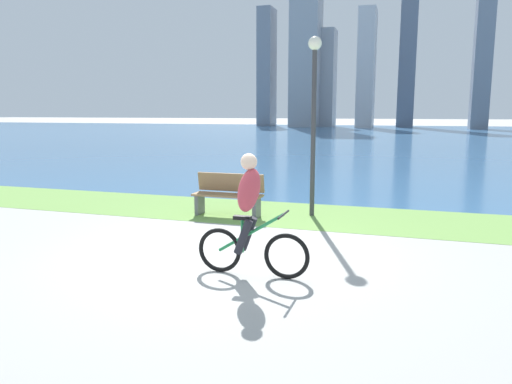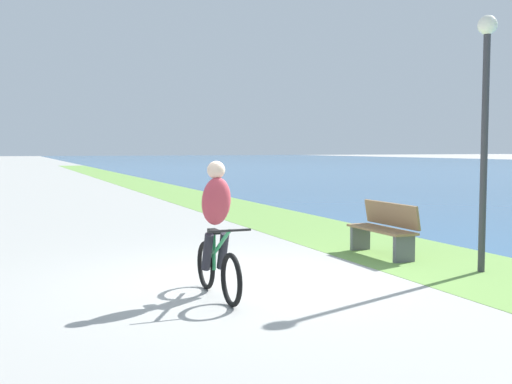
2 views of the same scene
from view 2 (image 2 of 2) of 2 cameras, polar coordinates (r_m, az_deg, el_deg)
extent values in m
plane|color=#9E9E99|center=(8.42, -0.55, -8.36)|extent=(300.00, 300.00, 0.00)
cube|color=#6B9947|center=(10.14, 17.56, -6.40)|extent=(120.00, 2.62, 0.01)
torus|color=black|center=(7.08, -2.32, -8.17)|extent=(0.62, 0.06, 0.62)
torus|color=black|center=(7.97, -4.68, -6.80)|extent=(0.62, 0.06, 0.62)
cylinder|color=#268C4C|center=(7.50, -3.64, -5.31)|extent=(0.93, 0.04, 0.60)
cylinder|color=#268C4C|center=(7.62, -3.93, -5.54)|extent=(0.04, 0.04, 0.46)
cube|color=black|center=(7.58, -3.94, -3.67)|extent=(0.24, 0.10, 0.05)
cylinder|color=black|center=(7.03, -2.47, -3.61)|extent=(0.03, 0.52, 0.03)
ellipsoid|color=#BF3F4C|center=(7.45, -3.72, -0.87)|extent=(0.40, 0.36, 0.65)
sphere|color=beige|center=(7.42, -3.73, 2.06)|extent=(0.22, 0.22, 0.22)
cylinder|color=#26262D|center=(7.60, -3.10, -5.48)|extent=(0.27, 0.11, 0.49)
cylinder|color=#26262D|center=(7.54, -4.54, -5.56)|extent=(0.27, 0.11, 0.49)
cube|color=olive|center=(10.55, 11.56, -3.43)|extent=(1.50, 0.45, 0.04)
cube|color=olive|center=(10.63, 12.45, -2.03)|extent=(1.50, 0.11, 0.40)
cube|color=#595960|center=(10.06, 13.61, -5.13)|extent=(0.08, 0.37, 0.45)
cube|color=#595960|center=(11.13, 9.68, -4.19)|extent=(0.08, 0.37, 0.45)
cylinder|color=#38383D|center=(9.50, 20.46, 3.36)|extent=(0.10, 0.10, 3.48)
sphere|color=white|center=(9.66, 20.74, 14.33)|extent=(0.28, 0.28, 0.28)
camera|label=1|loc=(6.23, -59.07, 5.72)|focal=34.20mm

